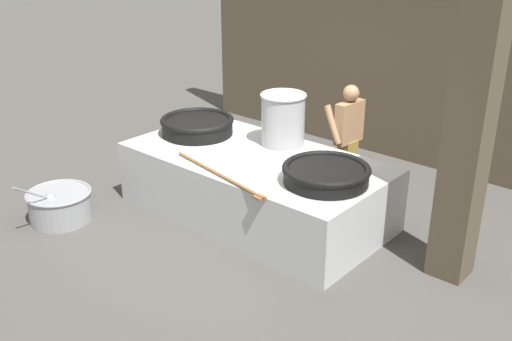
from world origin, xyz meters
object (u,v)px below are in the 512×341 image
at_px(giant_wok_near, 197,125).
at_px(giant_wok_far, 326,173).
at_px(prep_bowl_vegetables, 60,204).
at_px(stock_pot, 283,118).
at_px(cook, 348,136).

xyz_separation_m(giant_wok_near, giant_wok_far, (2.19, -0.18, -0.02)).
bearing_deg(prep_bowl_vegetables, stock_pot, 52.07).
height_order(giant_wok_far, cook, cook).
height_order(stock_pot, prep_bowl_vegetables, stock_pot).
xyz_separation_m(stock_pot, prep_bowl_vegetables, (-1.72, -2.21, -0.92)).
height_order(giant_wok_near, stock_pot, stock_pot).
xyz_separation_m(stock_pot, cook, (0.51, 0.73, -0.32)).
bearing_deg(stock_pot, cook, 55.02).
bearing_deg(giant_wok_far, giant_wok_near, 175.24).
height_order(cook, prep_bowl_vegetables, cook).
xyz_separation_m(giant_wok_far, prep_bowl_vegetables, (-2.82, -1.59, -0.69)).
bearing_deg(giant_wok_near, stock_pot, 21.86).
relative_size(cook, prep_bowl_vegetables, 1.48).
bearing_deg(giant_wok_far, cook, 113.47).
bearing_deg(cook, stock_pot, 59.71).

